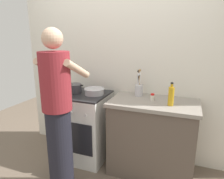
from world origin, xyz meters
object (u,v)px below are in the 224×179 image
(mixing_bowl, at_px, (94,91))
(stove_range, at_px, (85,126))
(utensil_crock, at_px, (139,88))
(pot, at_px, (74,88))
(oil_bottle, at_px, (171,96))
(person, at_px, (58,113))
(spice_bottle, at_px, (152,97))

(mixing_bowl, bearing_deg, stove_range, -171.77)
(utensil_crock, bearing_deg, mixing_bowl, -165.19)
(mixing_bowl, bearing_deg, utensil_crock, 14.81)
(pot, distance_m, oil_bottle, 1.23)
(person, bearing_deg, pot, 105.80)
(utensil_crock, bearing_deg, person, -129.69)
(pot, xyz_separation_m, oil_bottle, (1.23, -0.08, 0.05))
(pot, distance_m, utensil_crock, 0.84)
(pot, xyz_separation_m, spice_bottle, (1.02, 0.02, -0.02))
(mixing_bowl, relative_size, oil_bottle, 1.03)
(mixing_bowl, height_order, person, person)
(utensil_crock, relative_size, oil_bottle, 1.33)
(mixing_bowl, xyz_separation_m, person, (-0.10, -0.64, -0.08))
(stove_range, bearing_deg, oil_bottle, -4.22)
(mixing_bowl, relative_size, utensil_crock, 0.78)
(stove_range, relative_size, spice_bottle, 10.99)
(spice_bottle, height_order, person, person)
(spice_bottle, bearing_deg, pot, -178.65)
(utensil_crock, bearing_deg, stove_range, -166.51)
(mixing_bowl, bearing_deg, pot, -176.08)
(pot, distance_m, person, 0.65)
(stove_range, distance_m, mixing_bowl, 0.51)
(stove_range, relative_size, oil_bottle, 3.57)
(pot, xyz_separation_m, person, (0.18, -0.62, -0.10))
(pot, bearing_deg, spice_bottle, 1.35)
(stove_range, distance_m, pot, 0.53)
(person, bearing_deg, utensil_crock, 50.31)
(pot, height_order, utensil_crock, utensil_crock)
(mixing_bowl, height_order, utensil_crock, utensil_crock)
(utensil_crock, xyz_separation_m, oil_bottle, (0.41, -0.24, 0.00))
(spice_bottle, relative_size, person, 0.05)
(stove_range, height_order, person, person)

